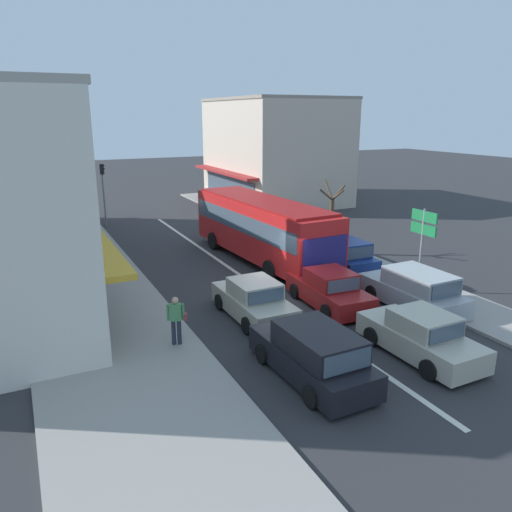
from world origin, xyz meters
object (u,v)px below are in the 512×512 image
Objects in this scene: sedan_behind_bus_mid at (254,301)px; wagon_queue_far_back at (313,355)px; sedan_adjacent_lane_trail at (329,290)px; pedestrian_with_handbag_near at (176,318)px; traffic_light_downstreet at (103,184)px; parked_wagon_kerb_front at (414,290)px; directional_road_sign at (423,230)px; sedan_queue_gap_filler at (421,336)px; parked_wagon_kerb_second at (340,255)px; street_tree_right at (331,220)px; parked_wagon_kerb_third at (277,230)px; city_bus at (262,226)px.

wagon_queue_far_back is at bearing -94.81° from sedan_behind_bus_mid.
sedan_adjacent_lane_trail is 2.62× the size of pedestrian_with_handbag_near.
parked_wagon_kerb_front is at bearing -68.27° from traffic_light_downstreet.
directional_road_sign is 11.09m from pedestrian_with_handbag_near.
sedan_queue_gap_filler is at bearing -56.43° from sedan_behind_bus_mid.
parked_wagon_kerb_second is (3.00, 8.66, 0.08)m from sedan_queue_gap_filler.
directional_road_sign is 0.90× the size of street_tree_right.
directional_road_sign is 2.21× the size of pedestrian_with_handbag_near.
traffic_light_downstreet is at bearing 132.49° from parked_wagon_kerb_third.
street_tree_right is at bearing 53.92° from wagon_queue_far_back.
parked_wagon_kerb_front is 1.00× the size of parked_wagon_kerb_second.
city_bus is 12.12m from wagon_queue_far_back.
parked_wagon_kerb_front is at bearing -4.21° from pedestrian_with_handbag_near.
sedan_behind_bus_mid is at bearing -83.32° from traffic_light_downstreet.
wagon_queue_far_back is at bearing -109.44° from city_bus.
wagon_queue_far_back is (-3.62, -4.56, 0.08)m from sedan_adjacent_lane_trail.
wagon_queue_far_back reaches higher than sedan_behind_bus_mid.
traffic_light_downstreet is at bearing 96.68° from sedan_behind_bus_mid.
pedestrian_with_handbag_near is at bearing -159.92° from sedan_behind_bus_mid.
parked_wagon_kerb_second is (2.76, -3.00, -1.14)m from city_bus.
wagon_queue_far_back is 7.06m from parked_wagon_kerb_front.
street_tree_right is at bearing 89.95° from directional_road_sign.
parked_wagon_kerb_front is at bearing -90.41° from parked_wagon_kerb_third.
sedan_adjacent_lane_trail is at bearing -106.38° from parked_wagon_kerb_third.
city_bus is 6.73× the size of pedestrian_with_handbag_near.
sedan_queue_gap_filler is at bearing -91.18° from city_bus.
parked_wagon_kerb_front is 2.86m from directional_road_sign.
pedestrian_with_handbag_near is (-6.57, -0.99, 0.40)m from sedan_adjacent_lane_trail.
wagon_queue_far_back and parked_wagon_kerb_third have the same top height.
sedan_behind_bus_mid is 0.93× the size of parked_wagon_kerb_front.
parked_wagon_kerb_front is (6.45, 2.88, 0.00)m from wagon_queue_far_back.
traffic_light_downstreet is (-8.57, 15.17, 2.11)m from parked_wagon_kerb_second.
city_bus is 2.61× the size of traffic_light_downstreet.
parked_wagon_kerb_front is 1.00× the size of parked_wagon_kerb_third.
parked_wagon_kerb_front is 2.78× the size of pedestrian_with_handbag_near.
directional_road_sign is at bearing -90.05° from street_tree_right.
sedan_queue_gap_filler is (-0.24, -11.66, -1.22)m from city_bus.
parked_wagon_kerb_third is at bearing 92.33° from parked_wagon_kerb_second.
sedan_adjacent_lane_trail is at bearing -74.09° from traffic_light_downstreet.
sedan_queue_gap_filler is 24.57m from traffic_light_downstreet.
parked_wagon_kerb_third is 14.44m from pedestrian_with_handbag_near.
parked_wagon_kerb_third is at bearing 98.22° from directional_road_sign.
city_bus is 8.91m from parked_wagon_kerb_front.
traffic_light_downstreet is 1.17× the size of directional_road_sign.
sedan_behind_bus_mid is 1.17× the size of directional_road_sign.
directional_road_sign is at bearing 47.21° from sedan_queue_gap_filler.
wagon_queue_far_back reaches higher than sedan_queue_gap_filler.
sedan_behind_bus_mid is 3.59m from pedestrian_with_handbag_near.
parked_wagon_kerb_third is (2.75, 14.75, 0.08)m from sedan_queue_gap_filler.
wagon_queue_far_back is 1.08× the size of traffic_light_downstreet.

